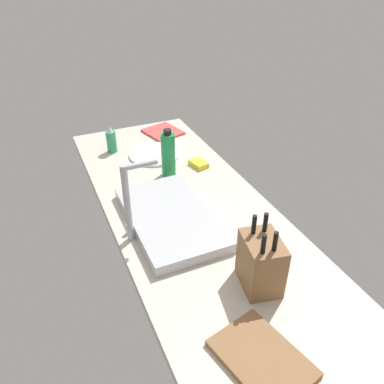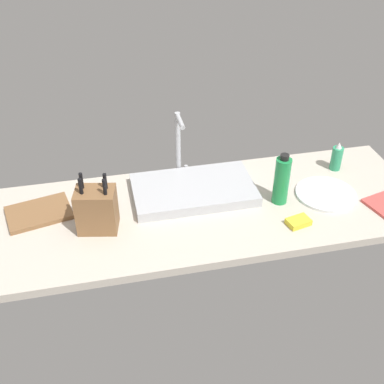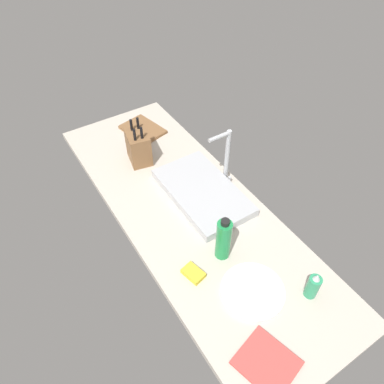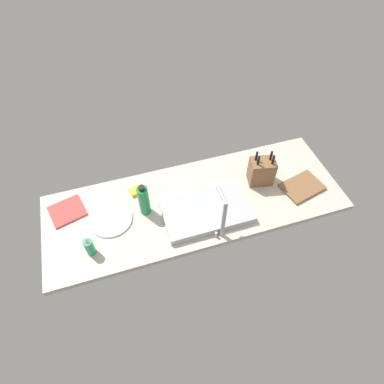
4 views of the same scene
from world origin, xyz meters
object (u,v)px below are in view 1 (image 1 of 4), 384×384
knife_block (261,263)px  dish_sponge (199,164)px  water_bottle (168,154)px  dinner_plate (155,154)px  sink_basin (170,218)px  cutting_board (262,358)px  dish_towel (163,132)px  faucet (130,198)px  soap_bottle (111,141)px

knife_block → dish_sponge: (76.55, -14.41, -7.78)cm
water_bottle → dinner_plate: bearing=-0.6°
sink_basin → knife_block: 43.62cm
cutting_board → dish_towel: bearing=-10.1°
dish_towel → dinner_plate: bearing=150.9°
faucet → water_bottle: faucet is taller
sink_basin → dish_towel: 82.86cm
sink_basin → dish_towel: bearing=-18.3°
faucet → dinner_plate: 66.69cm
soap_bottle → dish_towel: bearing=-71.0°
sink_basin → water_bottle: size_ratio=2.26×
knife_block → dish_sponge: bearing=0.7°
soap_bottle → water_bottle: (-33.87, -18.12, 4.57)cm
sink_basin → faucet: 21.98cm
knife_block → cutting_board: bearing=161.2°
knife_block → water_bottle: 74.65cm
water_bottle → dish_sponge: 18.64cm
dish_towel → dish_sponge: (-42.84, -2.51, 0.60)cm
knife_block → cutting_board: knife_block is taller
faucet → knife_block: bearing=-141.8°
sink_basin → dinner_plate: sink_basin is taller
sink_basin → knife_block: bearing=-160.9°
dish_towel → water_bottle: bearing=163.2°
faucet → dinner_plate: bearing=-25.8°
knife_block → dinner_plate: bearing=12.2°
knife_block → soap_bottle: size_ratio=1.73×
knife_block → dinner_plate: size_ratio=0.94×
water_bottle → dish_towel: (44.77, -13.48, -9.97)cm
dish_sponge → faucet: bearing=131.7°
faucet → cutting_board: (-60.71, -15.97, -16.62)cm
cutting_board → dinner_plate: (118.78, -12.14, -0.30)cm
dinner_plate → dish_towel: bearing=-29.1°
dinner_plate → soap_bottle: bearing=54.8°
water_bottle → dish_sponge: water_bottle is taller
faucet → dish_sponge: faucet is taller
water_bottle → dish_towel: water_bottle is taller
cutting_board → water_bottle: bearing=-7.0°
faucet → dish_towel: (81.88, -41.38, -16.92)cm
cutting_board → faucet: bearing=14.7°
sink_basin → dinner_plate: (54.85, -12.71, -1.57)cm
dinner_plate → water_bottle: bearing=179.4°
dinner_plate → dish_towel: same height
dinner_plate → sink_basin: bearing=167.0°
sink_basin → soap_bottle: 68.10cm
faucet → knife_block: faucet is taller
faucet → dish_towel: size_ratio=1.58×
sink_basin → dish_sponge: 45.79cm
soap_bottle → water_bottle: 38.68cm
sink_basin → dish_sponge: sink_basin is taller
faucet → cutting_board: faucet is taller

